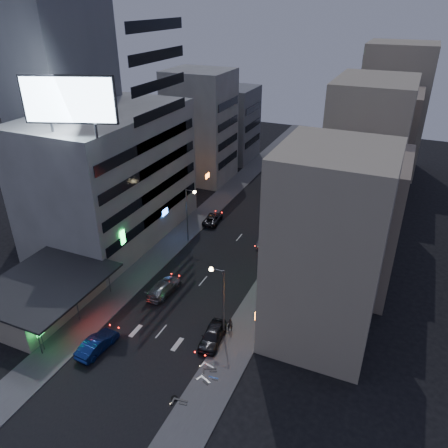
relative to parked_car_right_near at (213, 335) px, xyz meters
The scene contains 29 objects.
ground 7.42m from the parked_car_right_near, 139.37° to the right, with size 180.00×180.00×0.00m, color black.
sidewalk_left 28.64m from the parked_car_right_near, 118.36° to the left, with size 4.00×120.00×0.12m, color #4C4C4F.
sidewalk_right 25.32m from the parked_car_right_near, 84.56° to the left, with size 4.00×120.00×0.12m, color #4C4C4F.
food_court 19.74m from the parked_car_right_near, behind, with size 11.00×13.00×3.88m.
white_building 28.44m from the parked_car_right_near, 146.09° to the left, with size 14.00×24.00×18.00m, color #ABABA7.
grey_tower 39.90m from the parked_car_right_near, 150.07° to the left, with size 10.00×14.00×34.00m, color slate.
shophouse_near 14.33m from the parked_car_right_near, 31.21° to the left, with size 10.00×11.00×20.00m, color tan.
shophouse_mid 21.10m from the parked_car_right_near, 60.07° to the left, with size 11.00×12.00×16.00m, color gray.
shophouse_far 33.23m from the parked_car_right_near, 72.71° to the left, with size 10.00×14.00×22.00m, color tan.
far_left_a 46.32m from the parked_car_right_near, 117.70° to the left, with size 11.00×10.00×20.00m, color #ABABA7.
far_left_b 57.80m from the parked_car_right_near, 112.10° to the left, with size 12.00×10.00×15.00m, color slate.
far_right_a 46.99m from the parked_car_right_near, 77.64° to the left, with size 11.00×12.00×18.00m, color gray.
far_right_b 61.13m from the parked_car_right_near, 80.04° to the left, with size 12.00×12.00×24.00m, color tan.
billboard 28.41m from the parked_car_right_near, 164.47° to the left, with size 9.52×3.75×6.20m.
street_lamp_right_near 4.72m from the parked_car_right_near, 75.75° to the left, with size 1.60×0.44×8.02m.
street_lamp_left 21.18m from the parked_car_right_near, 123.78° to the left, with size 1.60×0.44×8.02m.
street_lamp_right_far 35.49m from the parked_car_right_near, 89.51° to the left, with size 1.60×0.44×8.02m.
parked_car_right_near is the anchor object (origin of this frame).
parked_car_right_mid 20.81m from the parked_car_right_near, 94.47° to the left, with size 1.42×4.08×1.34m, color #989A9F.
parked_car_left 26.36m from the parked_car_right_near, 115.00° to the left, with size 2.17×4.70×1.31m, color #27262B.
parked_car_right_far 31.05m from the parked_car_right_near, 90.00° to the left, with size 2.18×5.35×1.55m, color gray.
road_car_blue 11.42m from the parked_car_right_near, 150.25° to the right, with size 1.68×4.81×1.58m, color navy.
road_car_silver 10.18m from the parked_car_right_near, 149.30° to the left, with size 2.18×5.37×1.56m, color #979A9E.
person 2.36m from the parked_car_right_near, 64.50° to the left, with size 0.59×0.39×1.62m, color black.
scooter_black_a 7.70m from the parked_car_right_near, 80.75° to the right, with size 2.00×0.67×1.22m, color black, non-canonical shape.
scooter_silver_a 5.44m from the parked_car_right_near, 66.40° to the right, with size 1.86×0.62×1.13m, color #B0B4B8, non-canonical shape.
scooter_blue 4.95m from the parked_car_right_near, 58.33° to the right, with size 1.59×0.53×0.97m, color navy, non-canonical shape.
scooter_black_b 3.74m from the parked_car_right_near, 58.95° to the right, with size 1.91×0.64×1.17m, color black, non-canonical shape.
scooter_silver_b 3.59m from the parked_car_right_near, 62.34° to the right, with size 1.78×0.59×1.09m, color #9A9CA2, non-canonical shape.
Camera 1 is at (20.25, -25.71, 31.23)m, focal length 35.00 mm.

